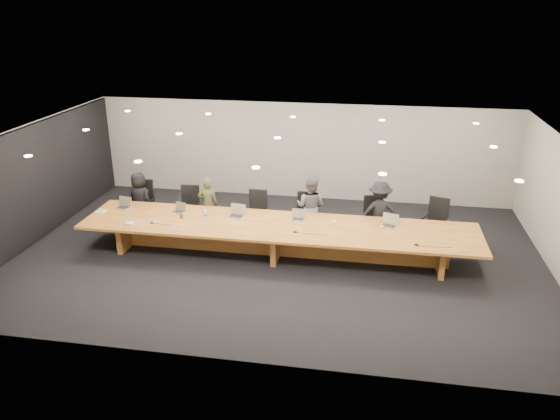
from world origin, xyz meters
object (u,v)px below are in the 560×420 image
object	(u,v)px
chair_far_left	(142,202)
laptop_b	(178,208)
chair_right	(374,219)
conference_table	(278,234)
chair_mid_left	(256,212)
person_b	(208,204)
person_a	(140,199)
water_bottle	(205,215)
paper_cup_far	(382,228)
mic_left	(152,222)
laptop_e	(389,221)
person_d	(379,212)
mic_center	(295,232)
laptop_d	(298,215)
laptop_a	(122,203)
person_c	(311,207)
chair_far_right	(435,222)
amber_mug	(181,216)
laptop_c	(236,211)
mic_right	(417,244)
chair_mid_right	(305,215)
av_box	(129,223)
paper_cup_near	(334,222)
chair_left	(189,208)

from	to	relation	value
chair_far_left	laptop_b	size ratio (longest dim) A/B	4.03
chair_right	laptop_b	bearing A→B (deg)	-179.07
conference_table	chair_right	world-z (taller)	chair_right
chair_mid_left	person_b	distance (m)	1.25
person_a	water_bottle	xyz separation A→B (m)	(2.13, -1.19, 0.17)
paper_cup_far	mic_left	xyz separation A→B (m)	(-5.19, -0.50, -0.03)
person_b	laptop_e	size ratio (longest dim) A/B	3.87
person_d	mic_center	bearing A→B (deg)	29.17
laptop_d	paper_cup_far	bearing A→B (deg)	-6.49
chair_right	laptop_a	bearing A→B (deg)	178.36
person_c	laptop_a	size ratio (longest dim) A/B	4.49
person_d	paper_cup_far	size ratio (longest dim) A/B	16.61
chair_far_right	person_d	xyz separation A→B (m)	(-1.33, -0.13, 0.20)
person_d	amber_mug	distance (m)	4.69
laptop_e	conference_table	bearing A→B (deg)	-156.04
person_c	laptop_b	world-z (taller)	person_c
chair_right	person_b	xyz separation A→B (m)	(-4.14, -0.07, 0.14)
conference_table	laptop_c	xyz separation A→B (m)	(-1.05, 0.31, 0.38)
chair_far_right	mic_right	world-z (taller)	chair_far_right
chair_mid_left	amber_mug	bearing A→B (deg)	-142.52
chair_mid_right	chair_far_right	bearing A→B (deg)	0.01
chair_mid_left	amber_mug	world-z (taller)	chair_mid_left
person_a	mic_left	world-z (taller)	person_a
chair_far_left	person_b	bearing A→B (deg)	-4.35
chair_mid_right	person_a	distance (m)	4.31
person_b	av_box	bearing A→B (deg)	44.92
chair_far_right	mic_right	distance (m)	1.91
laptop_e	paper_cup_near	distance (m)	1.24
person_b	mic_center	size ratio (longest dim) A/B	12.37
chair_left	mic_right	xyz separation A→B (m)	(5.54, -1.73, 0.20)
paper_cup_near	mic_left	size ratio (longest dim) A/B	0.90
chair_right	person_c	xyz separation A→B (m)	(-1.55, 0.03, 0.21)
chair_left	laptop_d	xyz separation A→B (m)	(2.91, -0.80, 0.31)
chair_far_right	mic_center	size ratio (longest dim) A/B	10.10
person_d	chair_left	bearing A→B (deg)	-10.15
chair_left	person_a	bearing A→B (deg)	172.64
amber_mug	av_box	bearing A→B (deg)	-152.78
person_a	water_bottle	bearing A→B (deg)	167.37
chair_far_left	paper_cup_far	world-z (taller)	chair_far_left
laptop_c	water_bottle	distance (m)	0.72
chair_left	person_a	xyz separation A→B (m)	(-1.33, 0.02, 0.14)
chair_left	mic_right	distance (m)	5.81
person_c	av_box	distance (m)	4.31
chair_mid_right	person_d	world-z (taller)	person_d
person_b	mic_right	xyz separation A→B (m)	(5.03, -1.69, 0.06)
chair_right	person_a	bearing A→B (deg)	170.86
person_c	mic_left	xyz separation A→B (m)	(-3.46, -1.60, -0.01)
laptop_c	av_box	distance (m)	2.44
chair_right	chair_far_right	distance (m)	1.45
chair_left	person_c	world-z (taller)	person_c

